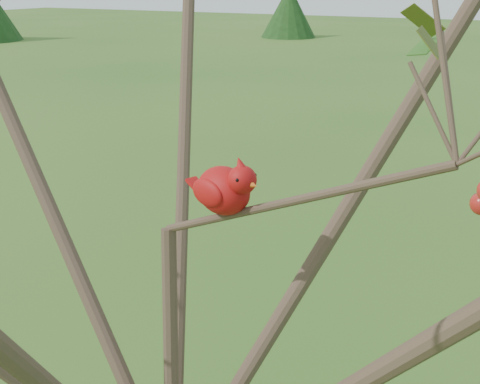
# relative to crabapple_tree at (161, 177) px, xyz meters

# --- Properties ---
(crabapple_tree) EXTENTS (2.35, 2.05, 2.95)m
(crabapple_tree) POSITION_rel_crabapple_tree_xyz_m (0.00, 0.00, 0.00)
(crabapple_tree) COLOR #3D2B20
(crabapple_tree) RESTS_ON ground
(cardinal) EXTENTS (0.20, 0.13, 0.15)m
(cardinal) POSITION_rel_crabapple_tree_xyz_m (0.08, 0.11, -0.05)
(cardinal) COLOR #B2100F
(cardinal) RESTS_ON ground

